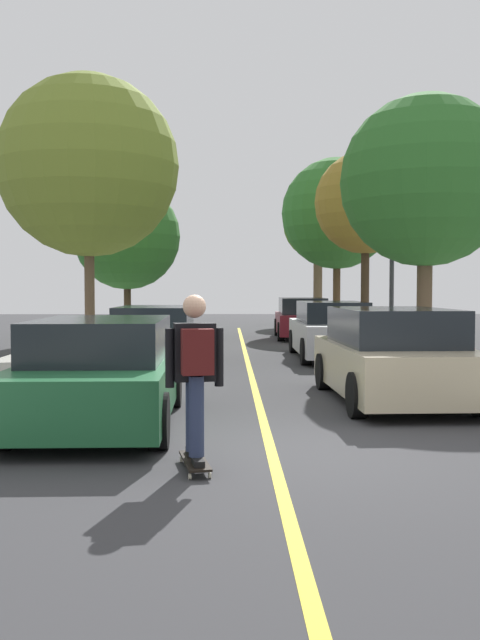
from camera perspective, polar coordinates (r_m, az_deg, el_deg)
ground at (r=7.97m, az=2.52°, el=-10.50°), size 80.00×80.00×0.00m
center_line at (r=11.90m, az=1.34°, el=-6.10°), size 0.12×39.20×0.01m
parked_car_left_nearest at (r=9.54m, az=-11.10°, el=-4.20°), size 2.03×4.26×1.39m
parked_car_left_near at (r=16.44m, az=-6.81°, el=-1.36°), size 1.96×4.53×1.37m
parked_car_right_nearest at (r=11.53m, az=12.21°, el=-2.85°), size 2.09×4.23×1.48m
parked_car_right_near at (r=18.16m, az=7.34°, el=-0.88°), size 1.87×4.55×1.45m
parked_car_right_far at (r=25.22m, az=5.00°, el=0.15°), size 1.95×4.25×1.44m
street_tree_left_nearest at (r=18.77m, az=-12.07°, el=11.96°), size 4.58×4.58×7.02m
street_tree_left_near at (r=25.29m, az=-9.06°, el=6.63°), size 3.72×3.72×5.31m
street_tree_right_nearest at (r=16.90m, az=14.68°, el=10.69°), size 3.88×3.88×6.02m
street_tree_right_near at (r=23.74m, az=10.05°, el=9.22°), size 3.33×3.33×6.09m
street_tree_right_far at (r=29.70m, az=7.80°, el=8.44°), size 4.56×4.56×6.97m
street_tree_right_farthest at (r=35.77m, az=6.28°, el=7.58°), size 3.47×3.47×6.54m
fire_hydrant at (r=12.77m, az=17.92°, el=-3.45°), size 0.20×0.20×0.70m
streetlamp at (r=19.45m, az=12.10°, el=6.09°), size 0.36×0.24×4.93m
skateboard at (r=7.20m, az=-3.64°, el=-11.24°), size 0.37×0.87×0.10m
skateboarder at (r=7.00m, az=-3.63°, el=-3.80°), size 0.59×0.71×1.64m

